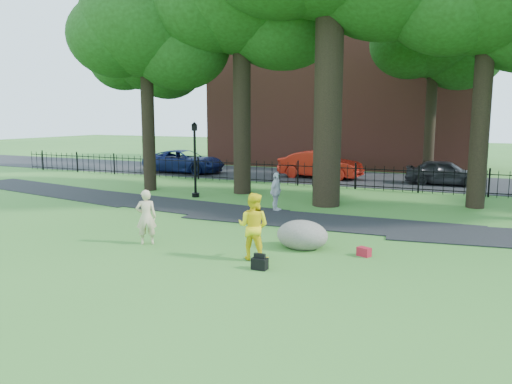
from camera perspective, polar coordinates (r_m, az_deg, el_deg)
The scene contains 16 objects.
ground at distance 13.97m, azimuth -0.28°, elevation -6.25°, with size 120.00×120.00×0.00m, color #346D26.
footpath at distance 17.19m, azimuth 8.23°, elevation -3.47°, with size 36.00×2.60×0.03m, color black.
street at distance 29.04m, azimuth 13.06°, elevation 1.40°, with size 80.00×7.00×0.02m, color black.
iron_fence at distance 25.08m, azimuth 11.27°, elevation 1.70°, with size 44.00×0.04×1.20m.
brick_building at distance 37.59m, azimuth 9.76°, elevation 12.30°, with size 18.00×8.00×12.00m, color brown.
tree_row at distance 21.76m, azimuth 10.99°, elevation 20.66°, with size 26.82×7.96×12.42m.
woman at distance 14.39m, azimuth -12.44°, elevation -2.82°, with size 0.57×0.37×1.56m, color beige.
man at distance 12.59m, azimuth -0.31°, elevation -3.93°, with size 0.83×0.65×1.70m, color yellow.
pedestrian at distance 18.93m, azimuth 2.30°, elevation 0.02°, with size 0.87×0.36×1.48m, color silver.
boulder at distance 13.77m, azimuth 5.31°, elevation -4.71°, with size 1.43×1.08×0.84m, color gray.
lamppost at distance 22.22m, azimuth -6.99°, elevation 3.60°, with size 0.33×0.33×3.34m.
backpack at distance 11.94m, azimuth 0.42°, elevation -8.19°, with size 0.37×0.23×0.28m, color black.
red_bag at distance 13.31m, azimuth 12.24°, elevation -6.69°, with size 0.34×0.21×0.23m, color maroon.
red_sedan at distance 29.03m, azimuth 7.35°, elevation 3.11°, with size 1.66×4.75×1.57m, color red.
navy_van at distance 31.88m, azimuth -8.19°, elevation 3.48°, with size 2.39×5.18×1.44m, color #0E1746.
grey_car at distance 27.77m, azimuth 20.77°, elevation 2.11°, with size 1.57×3.90×1.33m, color black.
Camera 1 is at (5.65, -12.25, 3.63)m, focal length 35.00 mm.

